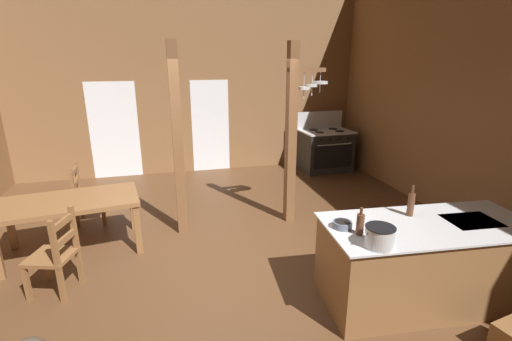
{
  "coord_description": "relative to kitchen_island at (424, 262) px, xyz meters",
  "views": [
    {
      "loc": [
        -0.68,
        -4.01,
        2.51
      ],
      "look_at": [
        0.5,
        0.53,
        1.06
      ],
      "focal_mm": 25.6,
      "sensor_mm": 36.0,
      "label": 1
    }
  ],
  "objects": [
    {
      "name": "mixing_bowl_on_counter",
      "position": [
        -0.92,
        0.14,
        0.48
      ],
      "size": [
        0.19,
        0.19,
        0.07
      ],
      "color": "slate",
      "rests_on": "kitchen_island"
    },
    {
      "name": "ground_plane",
      "position": [
        -1.89,
        1.17,
        -0.5
      ],
      "size": [
        8.31,
        9.22,
        0.1
      ],
      "primitive_type": "cube",
      "color": "brown"
    },
    {
      "name": "stockpot_on_counter",
      "position": [
        -0.78,
        -0.29,
        0.55
      ],
      "size": [
        0.34,
        0.27,
        0.2
      ],
      "color": "silver",
      "rests_on": "kitchen_island"
    },
    {
      "name": "glazed_door_back_left",
      "position": [
        -3.58,
        5.38,
        0.58
      ],
      "size": [
        1.0,
        0.01,
        2.05
      ],
      "primitive_type": "cube",
      "color": "white",
      "rests_on": "ground_plane"
    },
    {
      "name": "support_post_with_pot_rack",
      "position": [
        -0.66,
        2.3,
        1.03
      ],
      "size": [
        0.64,
        0.24,
        2.75
      ],
      "color": "brown",
      "rests_on": "ground_plane"
    },
    {
      "name": "glazed_panel_back_right",
      "position": [
        -1.52,
        5.38,
        0.58
      ],
      "size": [
        0.84,
        0.01,
        2.05
      ],
      "primitive_type": "cube",
      "color": "white",
      "rests_on": "ground_plane"
    },
    {
      "name": "ladderback_chair_near_window",
      "position": [
        -3.81,
        1.13,
        0.0
      ],
      "size": [
        0.55,
        0.55,
        0.95
      ],
      "color": "brown",
      "rests_on": "ground_plane"
    },
    {
      "name": "wall_right",
      "position": [
        1.93,
        1.17,
        1.75
      ],
      "size": [
        0.14,
        9.22,
        4.4
      ],
      "primitive_type": "cube",
      "color": "brown",
      "rests_on": "ground_plane"
    },
    {
      "name": "ladderback_chair_by_post",
      "position": [
        -3.81,
        3.04,
        0.0
      ],
      "size": [
        0.44,
        0.44,
        0.95
      ],
      "color": "brown",
      "rests_on": "ground_plane"
    },
    {
      "name": "bottle_short_on_counter",
      "position": [
        -0.08,
        0.23,
        0.58
      ],
      "size": [
        0.07,
        0.07,
        0.34
      ],
      "color": "#56331E",
      "rests_on": "kitchen_island"
    },
    {
      "name": "wall_back",
      "position": [
        -1.89,
        5.45,
        1.75
      ],
      "size": [
        8.31,
        0.14,
        4.4
      ],
      "primitive_type": "cube",
      "color": "brown",
      "rests_on": "ground_plane"
    },
    {
      "name": "bottle_tall_on_counter",
      "position": [
        -0.83,
        -0.03,
        0.56
      ],
      "size": [
        0.07,
        0.07,
        0.28
      ],
      "color": "#56331E",
      "rests_on": "kitchen_island"
    },
    {
      "name": "support_post_center",
      "position": [
        -2.38,
        2.3,
        0.93
      ],
      "size": [
        0.14,
        0.14,
        2.75
      ],
      "color": "brown",
      "rests_on": "ground_plane"
    },
    {
      "name": "stove_range",
      "position": [
        1.03,
        4.69,
        0.04
      ],
      "size": [
        1.17,
        0.87,
        1.32
      ],
      "color": "#272727",
      "rests_on": "ground_plane"
    },
    {
      "name": "kitchen_island",
      "position": [
        0.0,
        0.0,
        0.0
      ],
      "size": [
        2.23,
        1.13,
        0.9
      ],
      "color": "brown",
      "rests_on": "ground_plane"
    },
    {
      "name": "dining_table",
      "position": [
        -3.83,
        2.07,
        0.2
      ],
      "size": [
        1.81,
        1.13,
        0.74
      ],
      "color": "brown",
      "rests_on": "ground_plane"
    }
  ]
}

